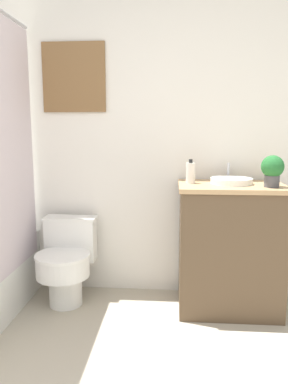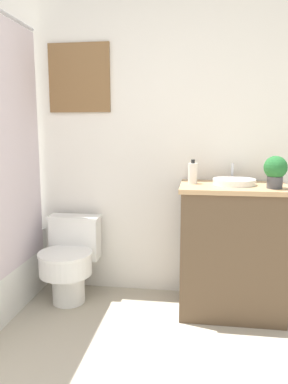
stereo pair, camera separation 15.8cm
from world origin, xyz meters
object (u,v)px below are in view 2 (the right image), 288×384
at_px(soap_bottle, 193,173).
at_px(potted_plant, 275,170).
at_px(toilet, 70,259).
at_px(sink, 234,182).

height_order(soap_bottle, potted_plant, potted_plant).
distance_m(toilet, sink, 1.31).
bearing_deg(sink, soap_bottle, 178.07).
distance_m(toilet, soap_bottle, 1.10).
xyz_separation_m(toilet, potted_plant, (1.40, -0.11, 0.69)).
relative_size(sink, potted_plant, 1.56).
height_order(toilet, potted_plant, potted_plant).
bearing_deg(soap_bottle, toilet, -177.97).
relative_size(toilet, soap_bottle, 3.69).
bearing_deg(soap_bottle, sink, -1.93).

